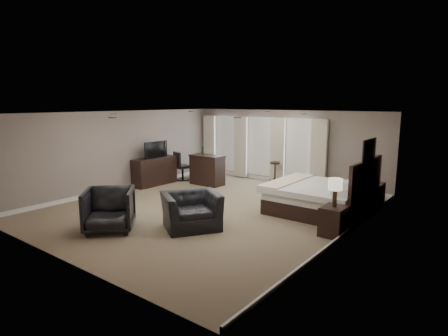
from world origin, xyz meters
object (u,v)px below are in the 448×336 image
Objects in this scene: bed at (322,185)px; bar_stool_left at (209,172)px; lamp_near at (335,193)px; nightstand_far at (373,195)px; dresser at (155,171)px; armchair_near at (191,205)px; armchair_far at (109,208)px; tv at (154,156)px; nightstand_near at (333,221)px; bar_stool_right at (275,173)px; bar_counter at (207,170)px; lamp_far at (375,171)px; desk_chair at (183,166)px.

bed reaches higher than bar_stool_left.
bar_stool_left is at bearing 155.21° from lamp_near.
nightstand_far is at bearing 90.00° from lamp_near.
dresser is 4.87m from armchair_near.
bed is at bearing -121.54° from nightstand_far.
lamp_near is 7.02m from dresser.
tv is at bearing 81.18° from armchair_far.
armchair_far is at bearing -73.62° from bar_stool_left.
nightstand_near is at bearing 0.00° from lamp_near.
lamp_near is at bearing -24.79° from bar_stool_left.
bar_counter is at bearing -143.86° from bar_stool_right.
lamp_far is (0.00, 0.00, 0.67)m from nightstand_far.
lamp_far is 7.17m from dresser.
lamp_near is 0.51× the size of bar_counter.
bar_counter is at bearing 157.84° from nightstand_near.
lamp_near is 7.00m from tv.
bar_stool_left is at bearing -139.55° from desk_chair.
nightstand_far is at bearing 90.00° from nightstand_near.
desk_chair is (0.23, 1.17, -0.49)m from tv.
tv is at bearing 171.11° from lamp_near.
armchair_near is at bearing -122.37° from lamp_far.
bar_stool_left is at bearing -155.83° from bar_stool_right.
bar_stool_right reaches higher than bar_stool_left.
desk_chair is at bearing 72.35° from armchair_far.
desk_chair is at bearing -174.44° from lamp_far.
dresser is at bearing -165.28° from lamp_far.
lamp_far is 7.15m from tv.
lamp_near reaches higher than bar_counter.
armchair_far reaches higher than bar_stool_left.
nightstand_near is at bearing -58.46° from bed.
nightstand_far is at bearing -75.28° from tv.
tv is (-6.92, -1.82, 0.03)m from lamp_far.
lamp_near is at bearing 178.91° from desk_chair.
bed is at bearing -121.54° from lamp_far.
bar_stool_right is at bearing -138.70° from desk_chair.
bar_stool_left is at bearing 166.09° from bed.
bed is 1.71m from lamp_near.
bar_stool_right is (-0.75, 5.16, -0.14)m from armchair_near.
nightstand_far is 2.97m from lamp_near.
nightstand_near is at bearing -10.47° from armchair_far.
desk_chair is (-3.89, 3.77, -0.01)m from armchair_near.
tv is 4.27m from bar_stool_right.
armchair_far is (-4.14, -5.69, -0.47)m from lamp_far.
nightstand_far is 1.07× the size of lamp_near.
bed is 2.39× the size of tv.
dresser is at bearing -126.93° from bar_stool_left.
tv is 0.82× the size of bar_counter.
nightstand_near is 5.08m from bar_stool_right.
lamp_far is (0.00, 2.90, 0.68)m from nightstand_near.
tv is 2.07m from bar_stool_left.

